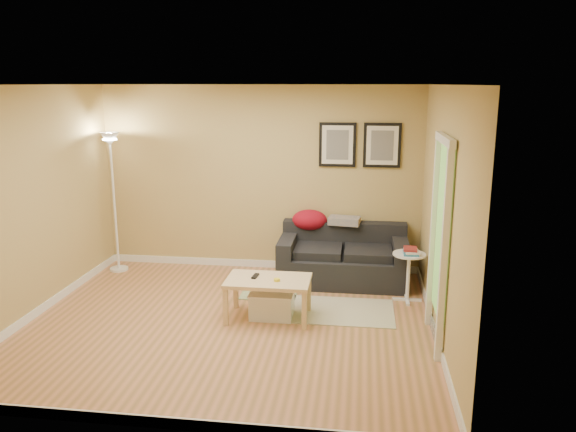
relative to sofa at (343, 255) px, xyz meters
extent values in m
plane|color=#C17C52|center=(-1.21, -1.53, -0.38)|extent=(4.50, 4.50, 0.00)
plane|color=white|center=(-1.21, -1.53, 2.23)|extent=(4.50, 4.50, 0.00)
plane|color=tan|center=(-1.21, 0.47, 0.92)|extent=(4.50, 0.00, 4.50)
plane|color=tan|center=(-1.21, -3.53, 0.92)|extent=(4.50, 0.00, 4.50)
plane|color=tan|center=(-3.46, -1.53, 0.92)|extent=(0.00, 4.00, 4.00)
plane|color=tan|center=(1.04, -1.53, 0.92)|extent=(0.00, 4.00, 4.00)
cube|color=white|center=(-1.21, 0.46, -0.33)|extent=(4.50, 0.02, 0.10)
cube|color=white|center=(-1.21, -3.52, -0.33)|extent=(4.50, 0.02, 0.10)
cube|color=white|center=(-3.45, -1.53, -0.33)|extent=(0.02, 4.00, 0.10)
cube|color=white|center=(1.03, -1.53, -0.33)|extent=(0.02, 4.00, 0.10)
cube|color=#B9B493|center=(0.01, -1.04, -0.37)|extent=(1.25, 0.85, 0.01)
cube|color=#668C4C|center=(-0.91, -0.58, -0.37)|extent=(0.70, 0.50, 0.01)
cube|color=black|center=(-0.95, -1.29, 0.11)|extent=(0.07, 0.16, 0.02)
cylinder|color=yellow|center=(-0.69, -1.39, 0.11)|extent=(0.07, 0.07, 0.03)
camera|label=1|loc=(0.21, -7.23, 2.24)|focal=35.05mm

